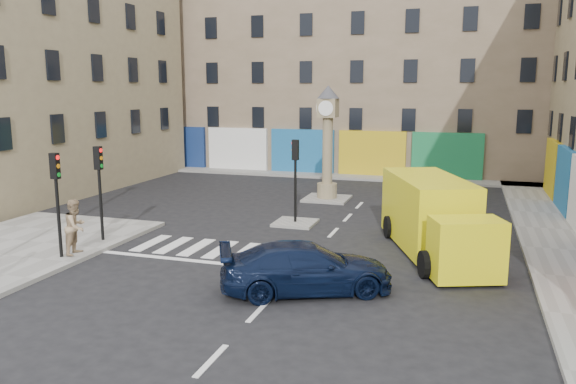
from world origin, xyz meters
The scene contains 14 objects.
ground centered at (0.00, 0.00, 0.00)m, with size 120.00×120.00×0.00m, color black.
sidewalk_right centered at (8.70, 10.00, 0.07)m, with size 2.60×30.00×0.15m, color gray.
sidewalk_far centered at (-4.00, 22.20, 0.07)m, with size 32.00×2.40×0.15m, color gray.
island_near centered at (-2.00, 8.00, 0.06)m, with size 1.80×1.80×0.12m, color gray.
island_far centered at (-2.00, 14.00, 0.06)m, with size 2.40×2.40×0.12m, color gray.
building_far centered at (-4.00, 28.00, 8.50)m, with size 32.00×10.00×17.00m, color #836F57.
building_left centered at (-19.00, 12.00, 7.50)m, with size 8.00×20.00×15.00m, color #8D7F5C.
traffic_light_left_near centered at (-8.30, 0.20, 2.62)m, with size 0.28×0.22×3.70m.
traffic_light_left_far centered at (-8.30, 2.60, 2.62)m, with size 0.28×0.22×3.70m.
traffic_light_island centered at (-2.00, 8.00, 2.59)m, with size 0.28×0.22×3.70m.
clock_pillar centered at (-2.00, 14.00, 3.55)m, with size 1.20×1.20×6.10m.
navy_sedan centered at (0.82, -0.12, 0.75)m, with size 2.09×5.15×1.50m, color black.
yellow_van centered at (4.17, 5.32, 1.36)m, with size 4.75×7.80×2.73m.
pedestrian_tan centered at (-8.00, 0.69, 1.15)m, with size 0.98×0.76×2.01m, color tan.
Camera 1 is at (5.19, -15.61, 5.99)m, focal length 35.00 mm.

